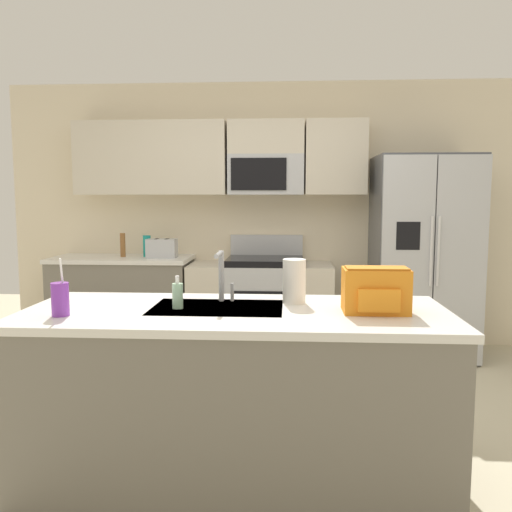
{
  "coord_description": "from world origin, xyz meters",
  "views": [
    {
      "loc": [
        0.22,
        -3.15,
        1.47
      ],
      "look_at": [
        -0.02,
        0.6,
        1.05
      ],
      "focal_mm": 36.68,
      "sensor_mm": 36.0,
      "label": 1
    }
  ],
  "objects": [
    {
      "name": "soap_dispenser",
      "position": [
        -0.35,
        -0.53,
        0.97
      ],
      "size": [
        0.06,
        0.06,
        0.17
      ],
      "color": "#A5D8B2",
      "rests_on": "island_counter"
    },
    {
      "name": "island_counter",
      "position": [
        -0.05,
        -0.54,
        0.45
      ],
      "size": [
        2.17,
        0.88,
        0.9
      ],
      "color": "slate",
      "rests_on": "ground"
    },
    {
      "name": "toaster",
      "position": [
        -0.99,
        1.75,
        0.99
      ],
      "size": [
        0.28,
        0.16,
        0.18
      ],
      "color": "#B7BABF",
      "rests_on": "back_counter"
    },
    {
      "name": "refrigerator",
      "position": [
        1.46,
        1.73,
        0.93
      ],
      "size": [
        0.9,
        0.76,
        1.85
      ],
      "color": "#4C4F54",
      "rests_on": "ground"
    },
    {
      "name": "drink_cup_purple",
      "position": [
        -0.88,
        -0.73,
        0.98
      ],
      "size": [
        0.08,
        0.08,
        0.28
      ],
      "color": "purple",
      "rests_on": "island_counter"
    },
    {
      "name": "bottle_teal",
      "position": [
        -1.15,
        1.82,
        1.0
      ],
      "size": [
        0.07,
        0.07,
        0.21
      ],
      "primitive_type": "cylinder",
      "color": "teal",
      "rests_on": "back_counter"
    },
    {
      "name": "paper_towel_roll",
      "position": [
        0.25,
        -0.35,
        1.02
      ],
      "size": [
        0.12,
        0.12,
        0.24
      ],
      "primitive_type": "cylinder",
      "color": "white",
      "rests_on": "island_counter"
    },
    {
      "name": "ground_plane",
      "position": [
        0.0,
        0.0,
        0.0
      ],
      "size": [
        9.0,
        9.0,
        0.0
      ],
      "primitive_type": "plane",
      "color": "beige",
      "rests_on": "ground"
    },
    {
      "name": "back_counter",
      "position": [
        -1.4,
        1.8,
        0.45
      ],
      "size": [
        1.34,
        0.63,
        0.9
      ],
      "color": "slate",
      "rests_on": "ground"
    },
    {
      "name": "kitchen_wall_unit",
      "position": [
        -0.14,
        2.08,
        1.47
      ],
      "size": [
        5.2,
        0.43,
        2.6
      ],
      "color": "beige",
      "rests_on": "ground"
    },
    {
      "name": "pepper_mill",
      "position": [
        -1.38,
        1.8,
        1.02
      ],
      "size": [
        0.05,
        0.05,
        0.23
      ],
      "primitive_type": "cylinder",
      "color": "brown",
      "rests_on": "back_counter"
    },
    {
      "name": "range_oven",
      "position": [
        -0.04,
        1.8,
        0.44
      ],
      "size": [
        1.36,
        0.61,
        1.1
      ],
      "color": "#B7BABF",
      "rests_on": "ground"
    },
    {
      "name": "sink_faucet",
      "position": [
        -0.14,
        -0.35,
        1.07
      ],
      "size": [
        0.09,
        0.21,
        0.28
      ],
      "color": "#B7BABF",
      "rests_on": "island_counter"
    },
    {
      "name": "backpack",
      "position": [
        0.65,
        -0.56,
        1.02
      ],
      "size": [
        0.32,
        0.22,
        0.23
      ],
      "color": "orange",
      "rests_on": "island_counter"
    }
  ]
}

